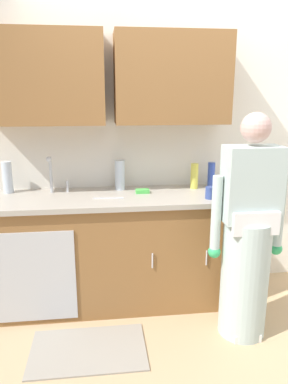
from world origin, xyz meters
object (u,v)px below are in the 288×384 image
object	(u,v)px
cup_by_sink	(210,193)
sponge	(142,191)
person_at_sink	(247,246)
bottle_soap	(194,176)
bottle_dish_liquid	(211,175)
bottle_cleaner_spray	(120,175)
bottle_water_tall	(7,177)
sink	(55,199)
knife_on_counter	(108,198)

from	to	relation	value
cup_by_sink	sponge	bearing A→B (deg)	155.02
person_at_sink	cup_by_sink	size ratio (longest dim) A/B	17.21
bottle_soap	bottle_dish_liquid	bearing A→B (deg)	16.53
bottle_cleaner_spray	cup_by_sink	xyz separation A→B (m)	(0.68, -0.37, -0.08)
bottle_soap	sponge	bearing A→B (deg)	-167.50
bottle_soap	sponge	xyz separation A→B (m)	(-0.46, -0.10, -0.09)
bottle_water_tall	bottle_soap	bearing A→B (deg)	-1.41
sink	bottle_cleaner_spray	size ratio (longest dim) A/B	1.96
sink	bottle_dish_liquid	xyz separation A→B (m)	(1.34, 0.19, 0.12)
sponge	bottle_water_tall	bearing A→B (deg)	172.70
bottle_dish_liquid	person_at_sink	bearing A→B (deg)	-86.59
bottle_soap	bottle_cleaner_spray	bearing A→B (deg)	176.94
sink	cup_by_sink	distance (m)	1.23
sink	bottle_water_tall	xyz separation A→B (m)	(-0.39, 0.18, 0.15)
sink	cup_by_sink	size ratio (longest dim) A/B	5.31
sponge	bottle_cleaner_spray	bearing A→B (deg)	142.44
sink	cup_by_sink	xyz separation A→B (m)	(1.21, -0.19, 0.06)
person_at_sink	knife_on_counter	world-z (taller)	person_at_sink
bottle_cleaner_spray	knife_on_counter	bearing A→B (deg)	-111.68
cup_by_sink	sponge	distance (m)	0.56
bottle_dish_liquid	bottle_soap	bearing A→B (deg)	-163.47
bottle_cleaner_spray	person_at_sink	bearing A→B (deg)	-41.32
person_at_sink	bottle_water_tall	world-z (taller)	person_at_sink
bottle_soap	bottle_water_tall	size ratio (longest dim) A/B	0.83
bottle_soap	cup_by_sink	size ratio (longest dim) A/B	2.32
bottle_water_tall	cup_by_sink	distance (m)	1.65
bottle_dish_liquid	cup_by_sink	size ratio (longest dim) A/B	2.28
bottle_soap	sponge	distance (m)	0.48
sink	sponge	distance (m)	0.71
bottle_cleaner_spray	cup_by_sink	bearing A→B (deg)	-28.58
bottle_water_tall	sponge	distance (m)	1.12
bottle_water_tall	knife_on_counter	size ratio (longest dim) A/B	1.09
bottle_soap	sink	bearing A→B (deg)	-172.92
bottle_cleaner_spray	knife_on_counter	distance (m)	0.32
bottle_water_tall	bottle_dish_liquid	bearing A→B (deg)	0.35
bottle_cleaner_spray	sponge	size ratio (longest dim) A/B	2.32
bottle_water_tall	sponge	xyz separation A→B (m)	(1.10, -0.14, -0.12)
bottle_soap	bottle_water_tall	bearing A→B (deg)	178.59
sink	bottle_water_tall	size ratio (longest dim) A/B	1.91
sink	bottle_soap	size ratio (longest dim) A/B	2.29
person_at_sink	bottle_water_tall	distance (m)	1.97
bottle_dish_liquid	knife_on_counter	size ratio (longest dim) A/B	0.89
bottle_dish_liquid	knife_on_counter	xyz separation A→B (m)	(-0.92, -0.29, -0.10)
bottle_water_tall	sponge	size ratio (longest dim) A/B	2.37
bottle_water_tall	cup_by_sink	size ratio (longest dim) A/B	2.77
sink	person_at_sink	world-z (taller)	person_at_sink
sponge	bottle_dish_liquid	bearing A→B (deg)	13.57
sink	person_at_sink	distance (m)	1.51
person_at_sink	cup_by_sink	world-z (taller)	person_at_sink
bottle_water_tall	bottle_dish_liquid	distance (m)	1.73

